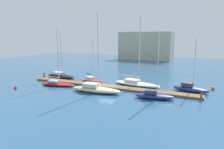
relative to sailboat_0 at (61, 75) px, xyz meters
name	(u,v)px	position (x,y,z in m)	size (l,w,h in m)	color
ground_plane	(107,87)	(13.17, -3.45, -0.50)	(120.00, 120.00, 0.00)	#2D567A
dock_pier	(107,86)	(13.17, -3.45, -0.33)	(31.48, 1.85, 0.35)	brown
dock_piling_near_end	(44,76)	(-2.17, -2.67, 0.19)	(0.28, 0.28, 1.38)	brown
dock_piling_far_end	(201,95)	(28.51, -4.22, 0.19)	(0.28, 0.28, 1.38)	brown
sailboat_0	(61,75)	(0.00, 0.00, 0.00)	(7.90, 3.09, 10.04)	black
sailboat_1	(57,83)	(4.25, -6.14, -0.05)	(6.96, 2.90, 10.27)	#B21E1E
sailboat_2	(92,79)	(8.34, -0.64, -0.02)	(5.17, 2.20, 8.48)	#B21E1E
sailboat_3	(96,89)	(12.81, -7.00, 0.10)	(8.50, 3.21, 12.61)	beige
sailboat_4	(136,83)	(17.39, 0.00, 0.00)	(9.15, 3.45, 12.21)	white
sailboat_5	(154,95)	(22.29, -6.44, 0.04)	(5.94, 2.76, 9.66)	navy
sailboat_6	(190,88)	(26.75, -0.17, 0.08)	(5.99, 2.92, 8.55)	navy
mooring_buoy_orange	(213,88)	(30.16, 2.69, -0.19)	(0.63, 0.63, 0.63)	orange
mooring_buoy_red	(15,87)	(-0.77, -11.07, -0.25)	(0.50, 0.50, 0.50)	red
harbor_building_distant	(146,46)	(6.84, 43.98, 4.82)	(20.32, 9.19, 10.64)	#BCB299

